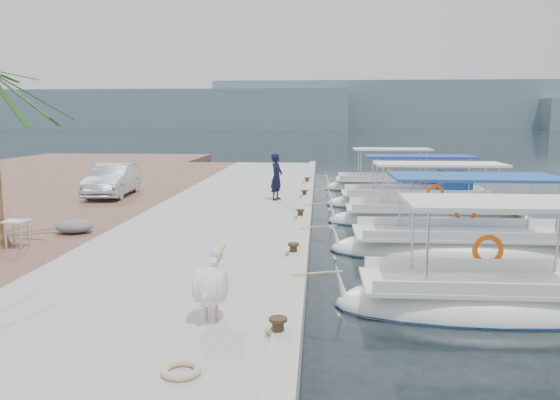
{
  "coord_description": "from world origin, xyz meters",
  "views": [
    {
      "loc": [
        0.24,
        -16.37,
        3.81
      ],
      "look_at": [
        -1.0,
        1.06,
        1.2
      ],
      "focal_mm": 35.0,
      "sensor_mm": 36.0,
      "label": 1
    }
  ],
  "objects_px": {
    "fishing_caique_c": "(432,220)",
    "fishing_caique_b": "(464,249)",
    "fishing_caique_d": "(416,202)",
    "fisherman": "(277,177)",
    "pelican": "(211,285)",
    "fishing_caique_e": "(388,187)",
    "parked_car": "(113,180)",
    "fishing_caique_a": "(486,304)"
  },
  "relations": [
    {
      "from": "fishing_caique_c",
      "to": "fishing_caique_b",
      "type": "bearing_deg",
      "value": -89.5
    },
    {
      "from": "fishing_caique_c",
      "to": "fishing_caique_d",
      "type": "height_order",
      "value": "same"
    },
    {
      "from": "fisherman",
      "to": "pelican",
      "type": "bearing_deg",
      "value": -162.1
    },
    {
      "from": "pelican",
      "to": "fisherman",
      "type": "bearing_deg",
      "value": 89.84
    },
    {
      "from": "fishing_caique_c",
      "to": "pelican",
      "type": "xyz_separation_m",
      "value": [
        -5.9,
        -11.37,
        0.96
      ]
    },
    {
      "from": "fishing_caique_e",
      "to": "pelican",
      "type": "distance_m",
      "value": 21.84
    },
    {
      "from": "fisherman",
      "to": "parked_car",
      "type": "distance_m",
      "value": 7.17
    },
    {
      "from": "fishing_caique_d",
      "to": "parked_car",
      "type": "distance_m",
      "value": 13.26
    },
    {
      "from": "pelican",
      "to": "fishing_caique_d",
      "type": "bearing_deg",
      "value": 68.6
    },
    {
      "from": "fishing_caique_b",
      "to": "fisherman",
      "type": "relative_size",
      "value": 4.04
    },
    {
      "from": "pelican",
      "to": "parked_car",
      "type": "relative_size",
      "value": 0.35
    },
    {
      "from": "parked_car",
      "to": "fishing_caique_d",
      "type": "bearing_deg",
      "value": 0.94
    },
    {
      "from": "fishing_caique_b",
      "to": "parked_car",
      "type": "height_order",
      "value": "fishing_caique_b"
    },
    {
      "from": "fishing_caique_a",
      "to": "pelican",
      "type": "height_order",
      "value": "fishing_caique_a"
    },
    {
      "from": "fishing_caique_c",
      "to": "fisherman",
      "type": "distance_m",
      "value": 6.4
    },
    {
      "from": "fishing_caique_b",
      "to": "fishing_caique_c",
      "type": "relative_size",
      "value": 1.01
    },
    {
      "from": "fishing_caique_a",
      "to": "fisherman",
      "type": "bearing_deg",
      "value": 114.11
    },
    {
      "from": "fishing_caique_e",
      "to": "parked_car",
      "type": "height_order",
      "value": "fishing_caique_e"
    },
    {
      "from": "fishing_caique_c",
      "to": "fishing_caique_e",
      "type": "distance_m",
      "value": 9.76
    },
    {
      "from": "fishing_caique_a",
      "to": "parked_car",
      "type": "distance_m",
      "value": 17.18
    },
    {
      "from": "fisherman",
      "to": "parked_car",
      "type": "height_order",
      "value": "fisherman"
    },
    {
      "from": "pelican",
      "to": "fishing_caique_a",
      "type": "bearing_deg",
      "value": 22.88
    },
    {
      "from": "fishing_caique_e",
      "to": "fisherman",
      "type": "distance_m",
      "value": 9.42
    },
    {
      "from": "fishing_caique_a",
      "to": "fishing_caique_b",
      "type": "height_order",
      "value": "same"
    },
    {
      "from": "fishing_caique_a",
      "to": "fishing_caique_b",
      "type": "bearing_deg",
      "value": 80.44
    },
    {
      "from": "fishing_caique_e",
      "to": "fishing_caique_a",
      "type": "bearing_deg",
      "value": -91.11
    },
    {
      "from": "fishing_caique_a",
      "to": "parked_car",
      "type": "relative_size",
      "value": 1.44
    },
    {
      "from": "fishing_caique_b",
      "to": "fishing_caique_e",
      "type": "relative_size",
      "value": 1.13
    },
    {
      "from": "fishing_caique_d",
      "to": "fishing_caique_c",
      "type": "bearing_deg",
      "value": -92.09
    },
    {
      "from": "fishing_caique_a",
      "to": "fisherman",
      "type": "xyz_separation_m",
      "value": [
        -5.1,
        11.39,
        1.33
      ]
    },
    {
      "from": "fishing_caique_b",
      "to": "parked_car",
      "type": "xyz_separation_m",
      "value": [
        -13.05,
        7.21,
        1.07
      ]
    },
    {
      "from": "fishing_caique_b",
      "to": "fishing_caique_d",
      "type": "xyz_separation_m",
      "value": [
        0.11,
        8.49,
        0.06
      ]
    },
    {
      "from": "fishing_caique_a",
      "to": "fishing_caique_e",
      "type": "height_order",
      "value": "same"
    },
    {
      "from": "fishing_caique_b",
      "to": "fishing_caique_a",
      "type": "bearing_deg",
      "value": -99.56
    },
    {
      "from": "pelican",
      "to": "parked_car",
      "type": "distance_m",
      "value": 15.85
    },
    {
      "from": "fishing_caique_d",
      "to": "parked_car",
      "type": "xyz_separation_m",
      "value": [
        -13.16,
        -1.27,
        1.01
      ]
    },
    {
      "from": "fishing_caique_a",
      "to": "parked_car",
      "type": "height_order",
      "value": "fishing_caique_a"
    },
    {
      "from": "fishing_caique_b",
      "to": "fisherman",
      "type": "bearing_deg",
      "value": 131.85
    },
    {
      "from": "fishing_caique_c",
      "to": "fisherman",
      "type": "xyz_separation_m",
      "value": [
        -5.87,
        2.19,
        1.33
      ]
    },
    {
      "from": "fishing_caique_a",
      "to": "fisherman",
      "type": "relative_size",
      "value": 3.19
    },
    {
      "from": "fishing_caique_d",
      "to": "fisherman",
      "type": "xyz_separation_m",
      "value": [
        -6.01,
        -1.89,
        1.26
      ]
    },
    {
      "from": "fishing_caique_e",
      "to": "parked_car",
      "type": "xyz_separation_m",
      "value": [
        -12.61,
        -6.94,
        1.07
      ]
    }
  ]
}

